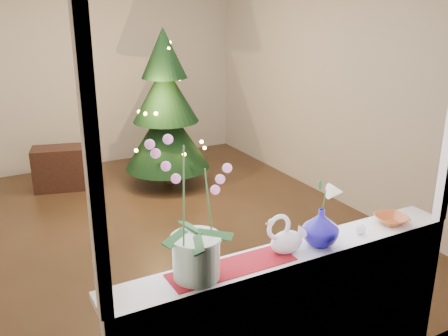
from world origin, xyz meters
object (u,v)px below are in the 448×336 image
(xmas_tree, at_px, (166,109))
(side_table, at_px, (63,168))
(swan, at_px, (287,234))
(blue_vase, at_px, (321,224))
(orchid_pot, at_px, (195,209))
(amber_dish, at_px, (391,220))
(paperweight, at_px, (361,229))

(xmas_tree, relative_size, side_table, 2.74)
(swan, xyz_separation_m, xmas_tree, (0.76, 3.61, -0.06))
(swan, bearing_deg, side_table, 72.56)
(blue_vase, bearing_deg, orchid_pot, 178.80)
(amber_dish, height_order, side_table, amber_dish)
(paperweight, height_order, side_table, paperweight)
(paperweight, xyz_separation_m, side_table, (-0.97, 4.09, -0.69))
(blue_vase, relative_size, xmas_tree, 0.13)
(blue_vase, distance_m, amber_dish, 0.59)
(amber_dish, xyz_separation_m, xmas_tree, (-0.04, 3.61, 0.03))
(paperweight, height_order, xmas_tree, xmas_tree)
(amber_dish, bearing_deg, blue_vase, -178.85)
(blue_vase, relative_size, amber_dish, 1.48)
(paperweight, distance_m, amber_dish, 0.28)
(swan, relative_size, amber_dish, 1.57)
(blue_vase, bearing_deg, amber_dish, 1.15)
(amber_dish, height_order, xmas_tree, xmas_tree)
(blue_vase, distance_m, paperweight, 0.32)
(swan, xyz_separation_m, blue_vase, (0.22, -0.02, 0.01))
(swan, height_order, paperweight, swan)
(side_table, bearing_deg, blue_vase, -65.53)
(orchid_pot, xyz_separation_m, xmas_tree, (1.31, 3.61, -0.33))
(paperweight, xyz_separation_m, xmas_tree, (0.23, 3.63, 0.02))
(amber_dish, relative_size, xmas_tree, 0.09)
(paperweight, relative_size, side_table, 0.09)
(orchid_pot, relative_size, side_table, 1.07)
(swan, bearing_deg, paperweight, -26.47)
(amber_dish, distance_m, side_table, 4.31)
(swan, distance_m, blue_vase, 0.22)
(blue_vase, relative_size, side_table, 0.36)
(orchid_pot, distance_m, swan, 0.61)
(orchid_pot, xyz_separation_m, paperweight, (1.07, -0.03, -0.35))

